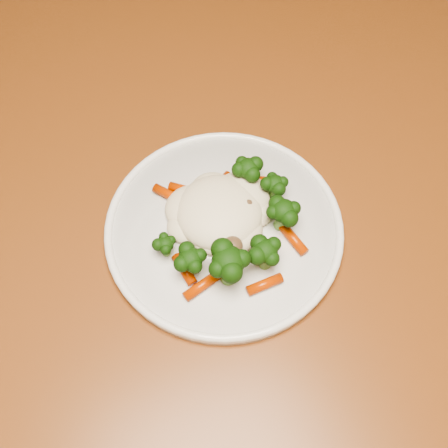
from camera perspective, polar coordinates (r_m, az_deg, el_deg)
name	(u,v)px	position (r m, az deg, el deg)	size (l,w,h in m)	color
dining_table	(242,221)	(0.82, 1.89, 0.31)	(1.34, 1.13, 0.75)	brown
plate	(224,230)	(0.68, 0.00, -0.57)	(0.29, 0.29, 0.01)	white
meal	(229,221)	(0.65, 0.51, 0.35)	(0.18, 0.18, 0.05)	beige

